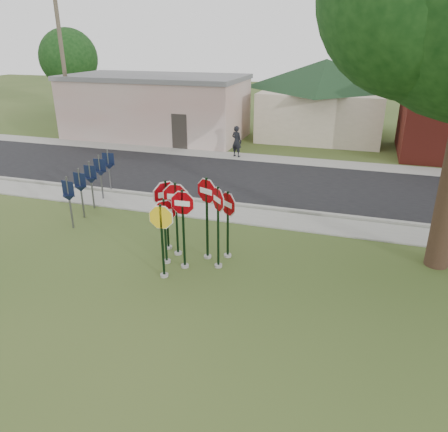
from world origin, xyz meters
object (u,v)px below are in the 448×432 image
(stop_sign_left, at_px, (165,223))
(utility_pole_near, at_px, (63,64))
(stop_sign_center, at_px, (183,219))
(stop_sign_yellow, at_px, (162,233))
(pedestrian, at_px, (237,141))

(stop_sign_left, bearing_deg, utility_pole_near, 133.61)
(stop_sign_center, height_order, stop_sign_yellow, stop_sign_center)
(stop_sign_center, distance_m, utility_pole_near, 20.29)
(utility_pole_near, height_order, pedestrian, utility_pole_near)
(stop_sign_center, relative_size, stop_sign_yellow, 1.10)
(stop_sign_left, distance_m, utility_pole_near, 19.81)
(stop_sign_center, bearing_deg, stop_sign_left, 170.98)
(utility_pole_near, distance_m, pedestrian, 12.65)
(utility_pole_near, xyz_separation_m, pedestrian, (11.95, -1.03, -4.01))
(stop_sign_left, relative_size, utility_pole_near, 0.24)
(utility_pole_near, bearing_deg, stop_sign_left, -46.39)
(stop_sign_center, xyz_separation_m, utility_pole_near, (-14.10, 14.21, 3.35))
(stop_sign_center, relative_size, utility_pole_near, 0.28)
(utility_pole_near, bearing_deg, stop_sign_yellow, -47.38)
(stop_sign_yellow, height_order, pedestrian, stop_sign_yellow)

